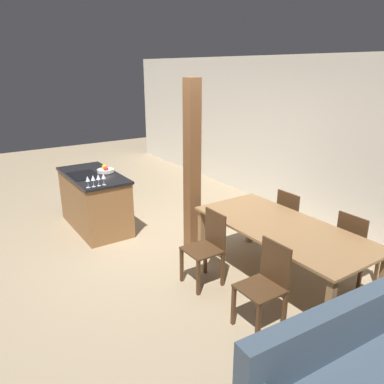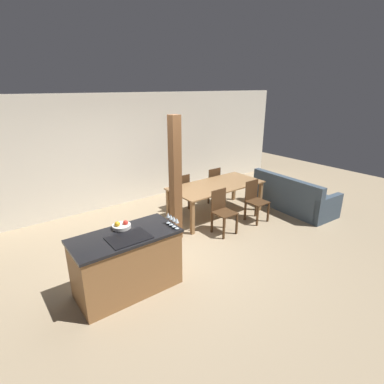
# 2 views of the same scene
# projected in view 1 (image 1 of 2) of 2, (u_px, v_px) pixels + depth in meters

# --- Properties ---
(ground_plane) EXTENTS (16.00, 16.00, 0.00)m
(ground_plane) POSITION_uv_depth(u_px,v_px,m) (158.00, 244.00, 5.56)
(ground_plane) COLOR #9E896B
(wall_back) EXTENTS (11.20, 0.08, 2.70)m
(wall_back) POSITION_uv_depth(u_px,v_px,m) (293.00, 136.00, 6.58)
(wall_back) COLOR silver
(wall_back) RESTS_ON ground_plane
(kitchen_island) EXTENTS (1.49, 0.74, 0.91)m
(kitchen_island) POSITION_uv_depth(u_px,v_px,m) (95.00, 201.00, 6.02)
(kitchen_island) COLOR olive
(kitchen_island) RESTS_ON ground_plane
(fruit_bowl) EXTENTS (0.27, 0.27, 0.12)m
(fruit_bowl) POSITION_uv_depth(u_px,v_px,m) (106.00, 170.00, 5.93)
(fruit_bowl) COLOR silver
(fruit_bowl) RESTS_ON kitchen_island
(wine_glass_near) EXTENTS (0.06, 0.06, 0.17)m
(wine_glass_near) POSITION_uv_depth(u_px,v_px,m) (88.00, 179.00, 5.15)
(wine_glass_near) COLOR silver
(wine_glass_near) RESTS_ON kitchen_island
(wine_glass_middle) EXTENTS (0.06, 0.06, 0.17)m
(wine_glass_middle) POSITION_uv_depth(u_px,v_px,m) (93.00, 178.00, 5.19)
(wine_glass_middle) COLOR silver
(wine_glass_middle) RESTS_ON kitchen_island
(wine_glass_far) EXTENTS (0.06, 0.06, 0.17)m
(wine_glass_far) POSITION_uv_depth(u_px,v_px,m) (98.00, 177.00, 5.23)
(wine_glass_far) COLOR silver
(wine_glass_far) RESTS_ON kitchen_island
(wine_glass_end) EXTENTS (0.06, 0.06, 0.17)m
(wine_glass_end) POSITION_uv_depth(u_px,v_px,m) (103.00, 177.00, 5.27)
(wine_glass_end) COLOR silver
(wine_glass_end) RESTS_ON kitchen_island
(dining_table) EXTENTS (2.17, 1.02, 0.74)m
(dining_table) POSITION_uv_depth(u_px,v_px,m) (282.00, 232.00, 4.40)
(dining_table) COLOR olive
(dining_table) RESTS_ON ground_plane
(dining_chair_near_left) EXTENTS (0.40, 0.40, 0.89)m
(dining_chair_near_left) POSITION_uv_depth(u_px,v_px,m) (207.00, 246.00, 4.45)
(dining_chair_near_left) COLOR #472D19
(dining_chair_near_left) RESTS_ON ground_plane
(dining_chair_near_right) EXTENTS (0.40, 0.40, 0.89)m
(dining_chair_near_right) POSITION_uv_depth(u_px,v_px,m) (265.00, 284.00, 3.68)
(dining_chair_near_right) COLOR #472D19
(dining_chair_near_right) RESTS_ON ground_plane
(dining_chair_far_left) EXTENTS (0.40, 0.40, 0.89)m
(dining_chair_far_left) POSITION_uv_depth(u_px,v_px,m) (292.00, 220.00, 5.23)
(dining_chair_far_left) COLOR #472D19
(dining_chair_far_left) RESTS_ON ground_plane
(dining_chair_far_right) EXTENTS (0.40, 0.40, 0.89)m
(dining_chair_far_right) POSITION_uv_depth(u_px,v_px,m) (355.00, 246.00, 4.46)
(dining_chair_far_right) COLOR #472D19
(dining_chair_far_right) RESTS_ON ground_plane
(timber_post) EXTENTS (0.18, 0.18, 2.38)m
(timber_post) POSITION_uv_depth(u_px,v_px,m) (192.00, 168.00, 5.11)
(timber_post) COLOR brown
(timber_post) RESTS_ON ground_plane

